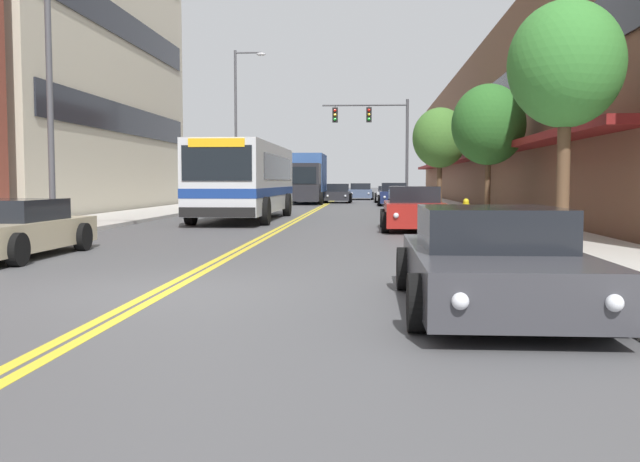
% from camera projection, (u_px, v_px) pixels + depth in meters
% --- Properties ---
extents(ground_plane, '(240.00, 240.00, 0.00)m').
position_uv_depth(ground_plane, '(326.00, 205.00, 46.77)').
color(ground_plane, '#4C4C4F').
extents(sidewalk_left, '(3.40, 106.00, 0.13)m').
position_uv_depth(sidewalk_left, '(218.00, 203.00, 47.26)').
color(sidewalk_left, '#B2ADA5').
rests_on(sidewalk_left, ground_plane).
extents(sidewalk_right, '(3.40, 106.00, 0.13)m').
position_uv_depth(sidewalk_right, '(436.00, 204.00, 46.26)').
color(sidewalk_right, '#B2ADA5').
rests_on(sidewalk_right, ground_plane).
extents(centre_line, '(0.34, 106.00, 0.01)m').
position_uv_depth(centre_line, '(326.00, 205.00, 46.77)').
color(centre_line, yellow).
rests_on(centre_line, ground_plane).
extents(storefront_row_right, '(9.10, 68.00, 9.35)m').
position_uv_depth(storefront_row_right, '(530.00, 132.00, 45.53)').
color(storefront_row_right, brown).
rests_on(storefront_row_right, ground_plane).
extents(city_bus, '(2.92, 10.85, 2.96)m').
position_uv_depth(city_bus, '(246.00, 178.00, 28.50)').
color(city_bus, silver).
rests_on(city_bus, ground_plane).
extents(car_beige_parked_left_near, '(2.13, 4.89, 1.17)m').
position_uv_depth(car_beige_parked_left_near, '(8.00, 230.00, 14.38)').
color(car_beige_parked_left_near, '#BCAD89').
rests_on(car_beige_parked_left_near, ground_plane).
extents(car_black_parked_left_mid, '(2.18, 4.24, 1.24)m').
position_uv_depth(car_black_parked_left_mid, '(239.00, 198.00, 39.44)').
color(car_black_parked_left_mid, black).
rests_on(car_black_parked_left_mid, ground_plane).
extents(car_dark_grey_parked_right_foreground, '(2.18, 4.72, 1.22)m').
position_uv_depth(car_dark_grey_parked_right_foreground, '(492.00, 262.00, 8.62)').
color(car_dark_grey_parked_right_foreground, '#38383D').
rests_on(car_dark_grey_parked_right_foreground, ground_plane).
extents(car_red_parked_right_mid, '(2.05, 4.27, 1.38)m').
position_uv_depth(car_red_parked_right_mid, '(414.00, 210.00, 22.38)').
color(car_red_parked_right_mid, maroon).
rests_on(car_red_parked_right_mid, ground_plane).
extents(car_silver_parked_right_far, '(2.15, 4.56, 1.18)m').
position_uv_depth(car_silver_parked_right_far, '(389.00, 194.00, 51.76)').
color(car_silver_parked_right_far, '#B7B7BC').
rests_on(car_silver_parked_right_far, ground_plane).
extents(car_navy_parked_right_end, '(2.02, 4.45, 1.43)m').
position_uv_depth(car_navy_parked_right_end, '(394.00, 195.00, 45.05)').
color(car_navy_parked_right_end, '#19234C').
rests_on(car_navy_parked_right_end, ground_plane).
extents(car_charcoal_moving_lead, '(2.00, 4.24, 1.35)m').
position_uv_depth(car_charcoal_moving_lead, '(338.00, 194.00, 50.94)').
color(car_charcoal_moving_lead, '#232328').
rests_on(car_charcoal_moving_lead, ground_plane).
extents(car_slate_blue_moving_second, '(2.17, 4.58, 1.36)m').
position_uv_depth(car_slate_blue_moving_second, '(361.00, 192.00, 59.72)').
color(car_slate_blue_moving_second, '#475675').
rests_on(car_slate_blue_moving_second, ground_plane).
extents(box_truck, '(2.59, 7.89, 3.42)m').
position_uv_depth(box_truck, '(307.00, 178.00, 49.11)').
color(box_truck, '#232328').
rests_on(box_truck, ground_plane).
extents(traffic_signal_mast, '(5.39, 0.38, 6.63)m').
position_uv_depth(traffic_signal_mast, '(378.00, 131.00, 44.51)').
color(traffic_signal_mast, '#47474C').
rests_on(traffic_signal_mast, ground_plane).
extents(street_lamp_left_near, '(1.90, 0.28, 8.81)m').
position_uv_depth(street_lamp_left_near, '(57.00, 40.00, 18.11)').
color(street_lamp_left_near, '#47474C').
rests_on(street_lamp_left_near, ground_plane).
extents(street_lamp_left_far, '(1.94, 0.28, 9.45)m').
position_uv_depth(street_lamp_left_far, '(239.00, 117.00, 43.41)').
color(street_lamp_left_far, '#47474C').
rests_on(street_lamp_left_far, ground_plane).
extents(street_tree_right_near, '(2.43, 2.43, 5.22)m').
position_uv_depth(street_tree_right_near, '(566.00, 66.00, 15.06)').
color(street_tree_right_near, brown).
rests_on(street_tree_right_near, sidewalk_right).
extents(street_tree_right_mid, '(2.78, 2.78, 5.08)m').
position_uv_depth(street_tree_right_mid, '(489.00, 125.00, 26.94)').
color(street_tree_right_mid, brown).
rests_on(street_tree_right_mid, sidewalk_right).
extents(street_tree_right_far, '(2.98, 2.98, 5.42)m').
position_uv_depth(street_tree_right_far, '(440.00, 138.00, 38.89)').
color(street_tree_right_far, brown).
rests_on(street_tree_right_far, sidewalk_right).
extents(fire_hydrant, '(0.29, 0.21, 0.86)m').
position_uv_depth(fire_hydrant, '(466.00, 212.00, 22.67)').
color(fire_hydrant, yellow).
rests_on(fire_hydrant, sidewalk_right).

